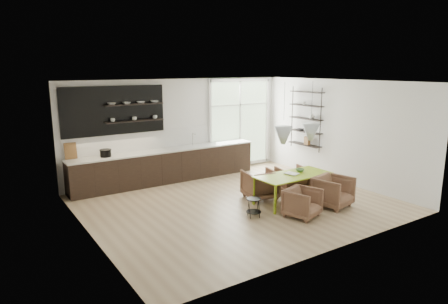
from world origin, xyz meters
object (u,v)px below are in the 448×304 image
(armchair_back_left, at_px, (260,184))
(wire_stool, at_px, (254,205))
(dining_table, at_px, (293,176))
(armchair_front_left, at_px, (302,203))
(armchair_back_right, at_px, (292,179))
(armchair_front_right, at_px, (333,192))

(armchair_back_left, distance_m, wire_stool, 1.31)
(dining_table, distance_m, armchair_front_left, 1.03)
(dining_table, bearing_deg, wire_stool, -170.25)
(armchair_back_right, relative_size, armchair_front_right, 0.93)
(armchair_front_left, height_order, armchair_front_right, armchair_front_right)
(armchair_back_right, bearing_deg, armchair_back_left, 10.39)
(armchair_front_right, bearing_deg, wire_stool, 153.87)
(dining_table, xyz_separation_m, armchair_back_right, (0.55, 0.62, -0.31))
(armchair_back_left, xyz_separation_m, wire_stool, (-0.91, -0.93, -0.09))
(dining_table, bearing_deg, armchair_front_right, -53.19)
(armchair_front_left, relative_size, armchair_front_right, 0.88)
(dining_table, relative_size, armchair_front_right, 2.40)
(dining_table, xyz_separation_m, armchair_front_right, (0.57, -0.74, -0.28))
(dining_table, distance_m, armchair_back_right, 0.89)
(armchair_back_left, xyz_separation_m, armchair_front_left, (-0.01, -1.51, -0.04))
(armchair_back_left, relative_size, wire_stool, 1.87)
(armchair_back_right, bearing_deg, dining_table, 61.65)
(dining_table, height_order, armchair_front_right, armchair_front_right)
(dining_table, distance_m, armchair_front_right, 0.98)
(armchair_back_left, distance_m, armchair_back_right, 1.04)
(armchair_back_left, relative_size, armchair_front_right, 0.99)
(armchair_front_left, distance_m, wire_stool, 1.07)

